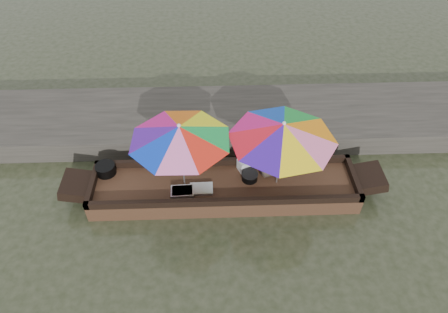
{
  "coord_description": "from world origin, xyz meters",
  "views": [
    {
      "loc": [
        -0.19,
        -5.47,
        6.28
      ],
      "look_at": [
        0.0,
        0.1,
        1.0
      ],
      "focal_mm": 32.0,
      "sensor_mm": 36.0,
      "label": 1
    }
  ],
  "objects_px": {
    "tray_crayfish": "(182,192)",
    "umbrella_bow": "(182,156)",
    "tray_scallop": "(201,189)",
    "supply_bag": "(245,165)",
    "vendor": "(269,156)",
    "boat_hull": "(224,189)",
    "charcoal_grill": "(250,177)",
    "umbrella_stern": "(280,154)",
    "cooking_pot": "(106,169)"
  },
  "relations": [
    {
      "from": "tray_crayfish",
      "to": "umbrella_stern",
      "type": "height_order",
      "value": "umbrella_stern"
    },
    {
      "from": "boat_hull",
      "to": "tray_crayfish",
      "type": "height_order",
      "value": "tray_crayfish"
    },
    {
      "from": "tray_crayfish",
      "to": "umbrella_stern",
      "type": "bearing_deg",
      "value": 7.23
    },
    {
      "from": "tray_crayfish",
      "to": "umbrella_stern",
      "type": "relative_size",
      "value": 0.22
    },
    {
      "from": "cooking_pot",
      "to": "umbrella_bow",
      "type": "distance_m",
      "value": 1.8
    },
    {
      "from": "tray_crayfish",
      "to": "tray_scallop",
      "type": "bearing_deg",
      "value": 11.48
    },
    {
      "from": "charcoal_grill",
      "to": "umbrella_bow",
      "type": "distance_m",
      "value": 1.49
    },
    {
      "from": "cooking_pot",
      "to": "umbrella_bow",
      "type": "height_order",
      "value": "umbrella_bow"
    },
    {
      "from": "tray_scallop",
      "to": "umbrella_bow",
      "type": "distance_m",
      "value": 0.83
    },
    {
      "from": "boat_hull",
      "to": "charcoal_grill",
      "type": "xyz_separation_m",
      "value": [
        0.52,
        0.09,
        0.25
      ]
    },
    {
      "from": "tray_crayfish",
      "to": "tray_scallop",
      "type": "height_order",
      "value": "tray_crayfish"
    },
    {
      "from": "cooking_pot",
      "to": "tray_scallop",
      "type": "distance_m",
      "value": 2.04
    },
    {
      "from": "tray_crayfish",
      "to": "vendor",
      "type": "xyz_separation_m",
      "value": [
        1.73,
        0.49,
        0.45
      ]
    },
    {
      "from": "umbrella_bow",
      "to": "umbrella_stern",
      "type": "bearing_deg",
      "value": 0.0
    },
    {
      "from": "supply_bag",
      "to": "umbrella_stern",
      "type": "xyz_separation_m",
      "value": [
        0.61,
        -0.39,
        0.65
      ]
    },
    {
      "from": "charcoal_grill",
      "to": "supply_bag",
      "type": "height_order",
      "value": "supply_bag"
    },
    {
      "from": "umbrella_bow",
      "to": "umbrella_stern",
      "type": "xyz_separation_m",
      "value": [
        1.86,
        0.0,
        0.0
      ]
    },
    {
      "from": "boat_hull",
      "to": "tray_crayfish",
      "type": "relative_size",
      "value": 11.84
    },
    {
      "from": "supply_bag",
      "to": "vendor",
      "type": "distance_m",
      "value": 0.6
    },
    {
      "from": "tray_scallop",
      "to": "boat_hull",
      "type": "bearing_deg",
      "value": 19.73
    },
    {
      "from": "tray_scallop",
      "to": "supply_bag",
      "type": "height_order",
      "value": "supply_bag"
    },
    {
      "from": "boat_hull",
      "to": "umbrella_bow",
      "type": "relative_size",
      "value": 2.8
    },
    {
      "from": "tray_scallop",
      "to": "vendor",
      "type": "height_order",
      "value": "vendor"
    },
    {
      "from": "umbrella_stern",
      "to": "tray_crayfish",
      "type": "bearing_deg",
      "value": -172.77
    },
    {
      "from": "tray_scallop",
      "to": "charcoal_grill",
      "type": "bearing_deg",
      "value": 14.69
    },
    {
      "from": "supply_bag",
      "to": "boat_hull",
      "type": "bearing_deg",
      "value": -139.09
    },
    {
      "from": "cooking_pot",
      "to": "tray_scallop",
      "type": "bearing_deg",
      "value": -15.41
    },
    {
      "from": "boat_hull",
      "to": "vendor",
      "type": "relative_size",
      "value": 5.41
    },
    {
      "from": "boat_hull",
      "to": "tray_crayfish",
      "type": "distance_m",
      "value": 0.89
    },
    {
      "from": "cooking_pot",
      "to": "tray_crayfish",
      "type": "xyz_separation_m",
      "value": [
        1.59,
        -0.62,
        -0.06
      ]
    },
    {
      "from": "tray_scallop",
      "to": "cooking_pot",
      "type": "bearing_deg",
      "value": 164.59
    },
    {
      "from": "charcoal_grill",
      "to": "vendor",
      "type": "bearing_deg",
      "value": 21.8
    },
    {
      "from": "tray_crayfish",
      "to": "vendor",
      "type": "height_order",
      "value": "vendor"
    },
    {
      "from": "supply_bag",
      "to": "tray_scallop",
      "type": "bearing_deg",
      "value": -148.64
    },
    {
      "from": "tray_crayfish",
      "to": "boat_hull",
      "type": "bearing_deg",
      "value": 16.1
    },
    {
      "from": "tray_scallop",
      "to": "umbrella_bow",
      "type": "height_order",
      "value": "umbrella_bow"
    },
    {
      "from": "boat_hull",
      "to": "supply_bag",
      "type": "bearing_deg",
      "value": 40.91
    },
    {
      "from": "charcoal_grill",
      "to": "vendor",
      "type": "xyz_separation_m",
      "value": [
        0.38,
        0.15,
        0.42
      ]
    },
    {
      "from": "tray_scallop",
      "to": "supply_bag",
      "type": "xyz_separation_m",
      "value": [
        0.9,
        0.55,
        0.1
      ]
    },
    {
      "from": "tray_scallop",
      "to": "vendor",
      "type": "relative_size",
      "value": 0.46
    },
    {
      "from": "boat_hull",
      "to": "tray_scallop",
      "type": "relative_size",
      "value": 11.84
    },
    {
      "from": "boat_hull",
      "to": "cooking_pot",
      "type": "distance_m",
      "value": 2.47
    },
    {
      "from": "supply_bag",
      "to": "umbrella_bow",
      "type": "distance_m",
      "value": 1.45
    },
    {
      "from": "cooking_pot",
      "to": "charcoal_grill",
      "type": "height_order",
      "value": "cooking_pot"
    },
    {
      "from": "tray_scallop",
      "to": "charcoal_grill",
      "type": "height_order",
      "value": "charcoal_grill"
    },
    {
      "from": "cooking_pot",
      "to": "vendor",
      "type": "relative_size",
      "value": 0.41
    },
    {
      "from": "tray_crayfish",
      "to": "umbrella_bow",
      "type": "height_order",
      "value": "umbrella_bow"
    },
    {
      "from": "cooking_pot",
      "to": "umbrella_stern",
      "type": "distance_m",
      "value": 3.57
    },
    {
      "from": "tray_scallop",
      "to": "charcoal_grill",
      "type": "distance_m",
      "value": 1.01
    },
    {
      "from": "umbrella_stern",
      "to": "vendor",
      "type": "bearing_deg",
      "value": 122.6
    }
  ]
}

